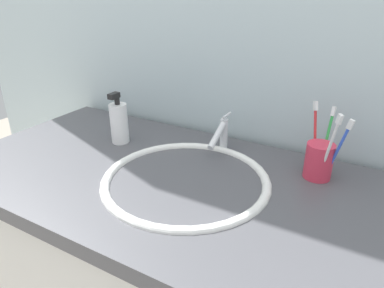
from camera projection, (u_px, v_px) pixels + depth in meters
The scene contains 9 objects.
tiled_wall_back at pixel (238, 16), 1.02m from camera, with size 2.47×0.04×2.40m, color silver.
sink_basin at pixel (186, 190), 0.91m from camera, with size 0.43×0.43×0.10m.
faucet at pixel (222, 134), 1.03m from camera, with size 0.02×0.13×0.10m.
toothbrush_cup at pixel (319, 161), 0.89m from camera, with size 0.07×0.07×0.09m, color #D8334C.
toothbrush_white at pixel (330, 145), 0.82m from camera, with size 0.04×0.04×0.19m.
toothbrush_green at pixel (327, 135), 0.89m from camera, with size 0.02×0.05×0.17m.
toothbrush_red at pixel (315, 132), 0.91m from camera, with size 0.04×0.05×0.18m.
toothbrush_blue at pixel (339, 146), 0.84m from camera, with size 0.05×0.02×0.17m.
soap_dispenser at pixel (119, 122), 1.08m from camera, with size 0.05×0.06×0.16m.
Camera 1 is at (0.42, -0.66, 1.28)m, focal length 32.62 mm.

